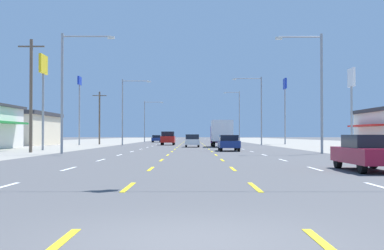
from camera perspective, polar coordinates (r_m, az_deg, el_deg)
ground_plane at (r=72.86m, az=-0.25°, el=-2.31°), size 572.00×572.00×0.00m
lot_apron_left at (r=76.95m, az=-19.03°, el=-2.18°), size 28.00×440.00×0.01m
lot_apron_right at (r=76.95m, az=18.52°, el=-2.18°), size 28.00×440.00×0.01m
lane_markings at (r=111.36m, az=-0.25°, el=-1.91°), size 10.64×227.60×0.01m
signal_span_wire at (r=16.46m, az=-2.60°, el=12.29°), size 27.09×0.53×9.19m
sedan_far_right_nearest at (r=21.39m, az=19.18°, el=-2.94°), size 1.80×4.50×1.46m
sedan_inner_right_near at (r=45.73m, az=3.95°, el=-2.03°), size 1.80×4.50×1.46m
hatchback_center_turn_mid at (r=60.57m, az=-0.21°, el=-1.79°), size 1.72×3.90×1.54m
box_truck_inner_right_midfar at (r=61.44m, az=3.12°, el=-0.80°), size 2.40×7.20×3.23m
suv_inner_left_far at (r=73.73m, az=-2.99°, el=-1.49°), size 1.98×4.90×1.98m
sedan_far_left_farther at (r=102.44m, az=-4.29°, el=-1.55°), size 1.80×4.50×1.46m
suv_far_right_farthest at (r=103.06m, az=3.55°, el=-1.40°), size 1.98×4.90×1.98m
pole_sign_left_row_1 at (r=50.43m, az=-16.82°, el=5.24°), size 0.24×2.19×9.18m
pole_sign_left_row_2 at (r=75.09m, az=-12.93°, el=3.24°), size 0.24×1.78×10.04m
pole_sign_right_row_1 at (r=54.93m, az=17.45°, el=4.03°), size 0.24×1.92×8.44m
pole_sign_right_row_2 at (r=81.58m, az=10.29°, el=3.40°), size 0.24×2.08×10.54m
streetlight_left_row_0 at (r=40.40m, az=-14.22°, el=4.62°), size 4.18×0.26×9.44m
streetlight_right_row_0 at (r=40.41m, az=13.80°, el=4.50°), size 3.70×0.26×9.39m
streetlight_left_row_1 at (r=73.70m, az=-7.83°, el=2.07°), size 4.22×0.26×9.63m
streetlight_right_row_1 at (r=73.71m, az=7.33°, el=2.22°), size 4.33×0.26×9.99m
streetlight_left_row_2 at (r=107.37m, az=-5.44°, el=0.81°), size 4.08×0.26×8.79m
streetlight_right_row_2 at (r=107.42m, az=5.02°, el=1.34°), size 3.46×0.26×10.87m
utility_pole_left_row_0 at (r=43.90m, az=-18.10°, el=3.44°), size 2.20×0.26×9.46m
utility_pole_left_row_1 at (r=79.57m, az=-10.73°, el=0.92°), size 2.20×0.26×8.25m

